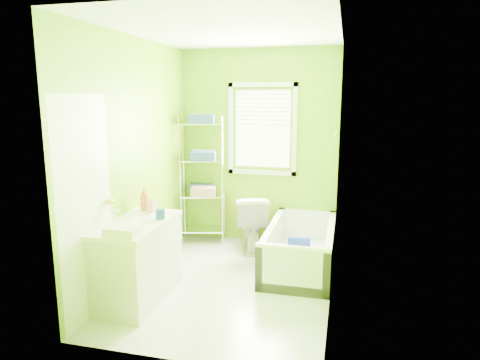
% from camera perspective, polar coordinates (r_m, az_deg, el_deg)
% --- Properties ---
extents(ground, '(2.90, 2.90, 0.00)m').
position_cam_1_polar(ground, '(4.76, -1.18, -13.48)').
color(ground, silver).
rests_on(ground, ground).
extents(room_envelope, '(2.14, 2.94, 2.62)m').
position_cam_1_polar(room_envelope, '(4.35, -1.26, 5.40)').
color(room_envelope, '#6FA708').
rests_on(room_envelope, ground).
extents(window, '(0.92, 0.05, 1.22)m').
position_cam_1_polar(window, '(5.72, 3.01, 7.41)').
color(window, white).
rests_on(window, ground).
extents(door, '(0.09, 0.80, 2.00)m').
position_cam_1_polar(door, '(3.97, -19.81, -3.81)').
color(door, white).
rests_on(door, ground).
extents(right_wall_decor, '(0.04, 1.48, 1.17)m').
position_cam_1_polar(right_wall_decor, '(4.21, 12.42, 1.85)').
color(right_wall_decor, '#460810').
rests_on(right_wall_decor, ground).
extents(bathtub, '(0.75, 1.62, 0.52)m').
position_cam_1_polar(bathtub, '(5.14, 8.02, -9.64)').
color(bathtub, white).
rests_on(bathtub, ground).
extents(toilet, '(0.61, 0.81, 0.73)m').
position_cam_1_polar(toilet, '(5.61, 1.46, -5.60)').
color(toilet, white).
rests_on(toilet, ground).
extents(vanity, '(0.54, 1.05, 1.04)m').
position_cam_1_polar(vanity, '(4.37, -13.51, -10.07)').
color(vanity, silver).
rests_on(vanity, ground).
extents(wire_shelf_unit, '(0.65, 0.52, 1.75)m').
position_cam_1_polar(wire_shelf_unit, '(5.82, -4.83, 2.10)').
color(wire_shelf_unit, silver).
rests_on(wire_shelf_unit, ground).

